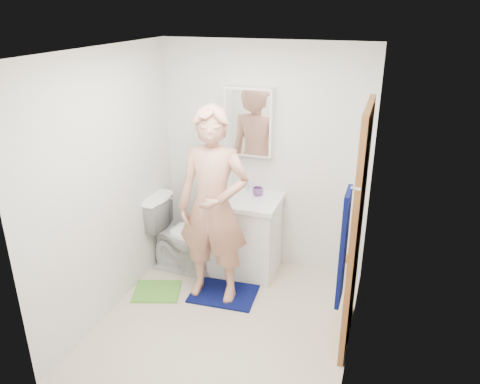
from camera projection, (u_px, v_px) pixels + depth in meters
name	position (u px, v px, depth m)	size (l,w,h in m)	color
floor	(226.00, 322.00, 4.30)	(2.20, 2.40, 0.02)	beige
ceiling	(223.00, 49.00, 3.39)	(2.20, 2.40, 0.02)	white
wall_back	(264.00, 158.00, 4.91)	(2.20, 0.02, 2.40)	silver
wall_front	(155.00, 278.00, 2.78)	(2.20, 0.02, 2.40)	silver
wall_left	(108.00, 186.00, 4.17)	(0.02, 2.40, 2.40)	silver
wall_right	(363.00, 220.00, 3.52)	(0.02, 2.40, 2.40)	silver
vanity_cabinet	(242.00, 236.00, 5.00)	(0.75, 0.55, 0.80)	white
countertop	(242.00, 200.00, 4.84)	(0.79, 0.59, 0.05)	white
sink_basin	(242.00, 199.00, 4.83)	(0.40, 0.40, 0.03)	white
faucet	(247.00, 186.00, 4.96)	(0.03, 0.03, 0.12)	silver
medicine_cabinet	(249.00, 122.00, 4.74)	(0.50, 0.12, 0.70)	white
mirror_panel	(247.00, 123.00, 4.69)	(0.46, 0.01, 0.66)	white
door	(356.00, 232.00, 3.73)	(0.05, 0.80, 2.05)	#A0612C
door_knob	(346.00, 258.00, 3.49)	(0.07, 0.07, 0.07)	gold
towel	(343.00, 248.00, 3.02)	(0.03, 0.24, 0.80)	#070E49
towel_hook	(356.00, 188.00, 2.85)	(0.02, 0.02, 0.06)	silver
toilet	(184.00, 235.00, 5.00)	(0.46, 0.81, 0.83)	white
bath_mat	(224.00, 294.00, 4.69)	(0.64, 0.46, 0.02)	#070E49
green_rug	(157.00, 291.00, 4.73)	(0.45, 0.38, 0.02)	#5DAA38
soap_dispenser	(214.00, 187.00, 4.86)	(0.08, 0.09, 0.18)	#AD5065
toothbrush_cup	(258.00, 192.00, 4.87)	(0.11, 0.11, 0.09)	#6D3E89
man	(213.00, 207.00, 4.32)	(0.69, 0.45, 1.89)	tan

